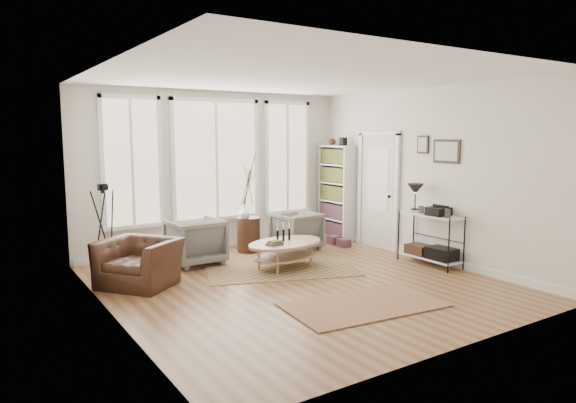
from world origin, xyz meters
TOP-DOWN VIEW (x-y plane):
  - room at (0.02, 0.03)m, footprint 5.50×5.54m
  - bay_window at (0.00, 2.71)m, footprint 4.14×0.12m
  - door at (2.57, 1.15)m, footprint 0.09×1.06m
  - bookcase at (2.44, 2.23)m, footprint 0.31×0.85m
  - low_shelf at (2.38, -0.30)m, footprint 0.38×1.08m
  - wall_art at (2.58, -0.27)m, footprint 0.04×0.88m
  - rug_main at (0.24, 0.96)m, footprint 2.78×2.43m
  - rug_runner at (0.12, -1.26)m, footprint 2.06×1.28m
  - coffee_table at (0.27, 0.79)m, footprint 1.49×1.10m
  - armchair_left at (-0.83, 1.81)m, footprint 0.84×0.86m
  - armchair_right at (1.16, 1.80)m, footprint 0.81×0.83m
  - side_table at (0.35, 2.14)m, footprint 0.42×0.42m
  - vase at (0.23, 2.06)m, footprint 0.24×0.24m
  - accent_chair at (-1.96, 1.12)m, footprint 1.34×1.32m
  - tripod_camera at (-2.19, 2.08)m, footprint 0.48×0.48m
  - book_stack_near at (2.05, 1.81)m, footprint 0.21×0.26m
  - book_stack_far at (2.05, 1.50)m, footprint 0.19×0.24m

SIDE VIEW (x-z plane):
  - rug_main at x=0.24m, z-range 0.00..0.01m
  - rug_runner at x=0.12m, z-range 0.01..0.02m
  - book_stack_far at x=2.05m, z-range 0.00..0.15m
  - book_stack_near at x=2.05m, z-range 0.00..0.16m
  - accent_chair at x=-1.96m, z-range 0.00..0.66m
  - coffee_table at x=0.27m, z-range 0.02..0.64m
  - armchair_right at x=1.16m, z-range 0.00..0.70m
  - armchair_left at x=-0.83m, z-range 0.00..0.76m
  - low_shelf at x=2.38m, z-range -0.14..1.16m
  - tripod_camera at x=-2.19m, z-range -0.05..1.32m
  - vase at x=0.23m, z-range 0.63..0.85m
  - side_table at x=0.35m, z-range -0.03..1.73m
  - bookcase at x=2.44m, z-range -0.07..1.99m
  - door at x=2.57m, z-range 0.01..2.23m
  - room at x=0.02m, z-range -0.02..2.88m
  - bay_window at x=0.00m, z-range 0.49..2.73m
  - wall_art at x=2.58m, z-range 1.66..2.10m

